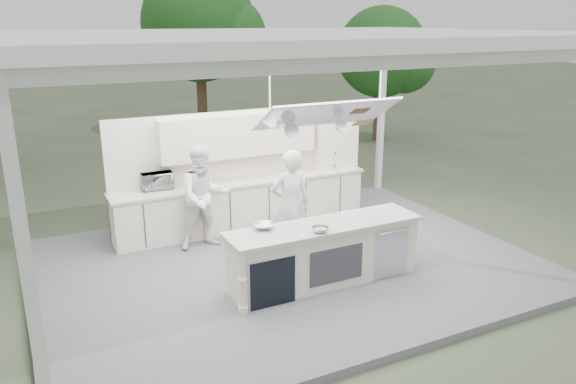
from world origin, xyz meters
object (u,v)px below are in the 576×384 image
back_counter (244,203)px  head_chef (290,205)px  sous_chef (204,197)px  demo_island (324,254)px

back_counter → head_chef: head_chef is taller
back_counter → head_chef: size_ratio=2.67×
back_counter → head_chef: (0.14, -1.75, 0.47)m
back_counter → sous_chef: sous_chef is taller
back_counter → head_chef: bearing=-85.5°
demo_island → head_chef: bearing=92.3°
demo_island → back_counter: size_ratio=0.61×
back_counter → sous_chef: size_ratio=2.71×
demo_island → head_chef: 1.16m
back_counter → sous_chef: 1.26m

